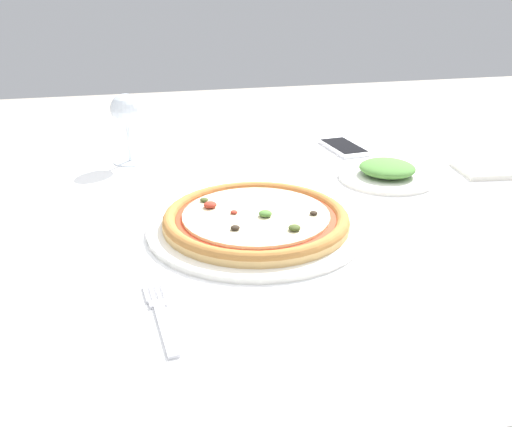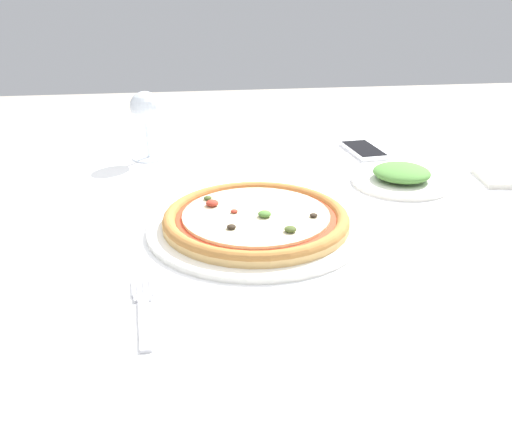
{
  "view_description": "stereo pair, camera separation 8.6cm",
  "coord_description": "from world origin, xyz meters",
  "px_view_note": "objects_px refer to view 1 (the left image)",
  "views": [
    {
      "loc": [
        -0.38,
        -0.91,
        1.17
      ],
      "look_at": [
        -0.18,
        -0.06,
        0.79
      ],
      "focal_mm": 40.0,
      "sensor_mm": 36.0,
      "label": 1
    },
    {
      "loc": [
        -0.29,
        -0.92,
        1.17
      ],
      "look_at": [
        -0.18,
        -0.06,
        0.79
      ],
      "focal_mm": 40.0,
      "sensor_mm": 36.0,
      "label": 2
    }
  ],
  "objects_px": {
    "dining_table": "(339,252)",
    "side_plate": "(387,173)",
    "fork": "(162,315)",
    "cell_phone": "(343,147)",
    "pizza_plate": "(256,221)",
    "wine_glass_far_left": "(126,113)"
  },
  "relations": [
    {
      "from": "pizza_plate",
      "to": "side_plate",
      "type": "xyz_separation_m",
      "value": [
        0.32,
        0.18,
        -0.0
      ]
    },
    {
      "from": "fork",
      "to": "side_plate",
      "type": "distance_m",
      "value": 0.65
    },
    {
      "from": "wine_glass_far_left",
      "to": "cell_phone",
      "type": "distance_m",
      "value": 0.52
    },
    {
      "from": "cell_phone",
      "to": "side_plate",
      "type": "height_order",
      "value": "side_plate"
    },
    {
      "from": "pizza_plate",
      "to": "fork",
      "type": "xyz_separation_m",
      "value": [
        -0.18,
        -0.23,
        -0.01
      ]
    },
    {
      "from": "cell_phone",
      "to": "side_plate",
      "type": "distance_m",
      "value": 0.22
    },
    {
      "from": "dining_table",
      "to": "fork",
      "type": "relative_size",
      "value": 6.62
    },
    {
      "from": "wine_glass_far_left",
      "to": "side_plate",
      "type": "xyz_separation_m",
      "value": [
        0.52,
        -0.24,
        -0.1
      ]
    },
    {
      "from": "cell_phone",
      "to": "dining_table",
      "type": "bearing_deg",
      "value": -111.8
    },
    {
      "from": "wine_glass_far_left",
      "to": "cell_phone",
      "type": "height_order",
      "value": "wine_glass_far_left"
    },
    {
      "from": "side_plate",
      "to": "pizza_plate",
      "type": "bearing_deg",
      "value": -150.71
    },
    {
      "from": "fork",
      "to": "side_plate",
      "type": "height_order",
      "value": "side_plate"
    },
    {
      "from": "pizza_plate",
      "to": "side_plate",
      "type": "distance_m",
      "value": 0.37
    },
    {
      "from": "pizza_plate",
      "to": "wine_glass_far_left",
      "type": "bearing_deg",
      "value": 114.62
    },
    {
      "from": "cell_phone",
      "to": "pizza_plate",
      "type": "bearing_deg",
      "value": -127.99
    },
    {
      "from": "fork",
      "to": "cell_phone",
      "type": "bearing_deg",
      "value": 52.04
    },
    {
      "from": "cell_phone",
      "to": "fork",
      "type": "bearing_deg",
      "value": -127.96
    },
    {
      "from": "fork",
      "to": "wine_glass_far_left",
      "type": "distance_m",
      "value": 0.66
    },
    {
      "from": "dining_table",
      "to": "fork",
      "type": "distance_m",
      "value": 0.46
    },
    {
      "from": "pizza_plate",
      "to": "cell_phone",
      "type": "xyz_separation_m",
      "value": [
        0.31,
        0.4,
        -0.01
      ]
    },
    {
      "from": "dining_table",
      "to": "side_plate",
      "type": "xyz_separation_m",
      "value": [
        0.15,
        0.12,
        0.11
      ]
    },
    {
      "from": "dining_table",
      "to": "side_plate",
      "type": "distance_m",
      "value": 0.22
    }
  ]
}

